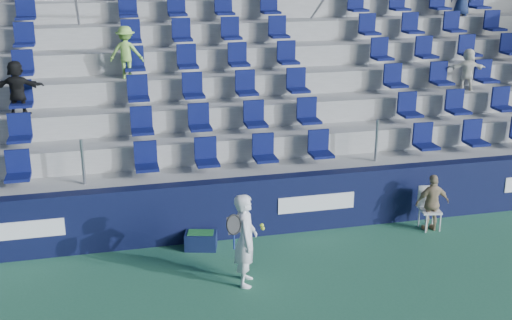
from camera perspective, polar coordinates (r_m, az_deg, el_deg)
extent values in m
plane|color=#2E6D4D|center=(10.37, 2.57, -13.93)|extent=(70.00, 70.00, 0.00)
cube|color=black|center=(12.81, -1.24, -4.25)|extent=(24.00, 0.30, 1.20)
cube|color=white|center=(13.03, 5.39, -3.82)|extent=(1.60, 0.02, 0.34)
cube|color=#A6A6A1|center=(13.33, -1.76, -3.31)|extent=(24.00, 0.85, 1.20)
cube|color=#A6A6A1|center=(14.02, -2.47, -1.10)|extent=(24.00, 0.85, 1.70)
cube|color=#A6A6A1|center=(14.73, -3.11, 0.90)|extent=(24.00, 0.85, 2.20)
cube|color=#A6A6A1|center=(15.46, -3.70, 2.72)|extent=(24.00, 0.85, 2.70)
cube|color=#A6A6A1|center=(16.20, -4.23, 4.37)|extent=(24.00, 0.85, 3.20)
cube|color=#A6A6A1|center=(16.96, -4.72, 5.87)|extent=(24.00, 0.85, 3.70)
cube|color=#A6A6A1|center=(17.73, -5.17, 7.25)|extent=(24.00, 0.85, 4.20)
cube|color=#A6A6A1|center=(18.51, -5.58, 8.50)|extent=(24.00, 0.85, 4.70)
cube|color=#A6A6A1|center=(19.31, -5.96, 9.66)|extent=(24.00, 0.85, 5.20)
cube|color=#A6A6A1|center=(19.90, -6.27, 11.37)|extent=(24.00, 0.50, 6.20)
cube|color=#0C1249|center=(13.00, -1.80, 0.58)|extent=(16.05, 0.50, 0.70)
cube|color=#0C1249|center=(13.66, -2.54, 3.65)|extent=(16.05, 0.50, 0.70)
cube|color=#0C1249|center=(14.35, -3.21, 6.43)|extent=(16.05, 0.50, 0.70)
cube|color=#0C1249|center=(15.08, -3.83, 8.94)|extent=(16.05, 0.50, 0.70)
cube|color=#0C1249|center=(15.84, -4.40, 11.22)|extent=(16.05, 0.50, 0.70)
cube|color=#0C1249|center=(16.62, -4.92, 13.29)|extent=(16.05, 0.50, 0.70)
cylinder|color=gray|center=(15.57, -15.75, 13.44)|extent=(0.06, 7.68, 4.55)
imported|color=#93D053|center=(14.80, -11.47, 9.35)|extent=(0.84, 0.61, 1.17)
imported|color=silver|center=(16.44, 18.28, 7.65)|extent=(0.98, 0.44, 1.02)
imported|color=black|center=(14.16, -20.46, 6.02)|extent=(1.11, 0.60, 1.14)
imported|color=silver|center=(10.94, -0.93, -7.11)|extent=(0.52, 0.68, 1.65)
cylinder|color=navy|center=(10.62, -1.97, -7.24)|extent=(0.03, 0.03, 0.28)
torus|color=black|center=(10.49, -1.99, -5.77)|extent=(0.30, 0.17, 0.28)
plane|color=#262626|center=(10.49, -1.99, -5.77)|extent=(0.30, 0.16, 0.29)
sphere|color=#B7D130|center=(10.70, 0.61, -6.10)|extent=(0.07, 0.07, 0.07)
sphere|color=#B7D130|center=(10.74, 0.53, -5.83)|extent=(0.07, 0.07, 0.07)
cube|color=white|center=(13.63, 15.24, -4.37)|extent=(0.45, 0.45, 0.04)
cube|color=white|center=(13.69, 14.96, -3.16)|extent=(0.39, 0.10, 0.48)
cylinder|color=white|center=(13.51, 14.88, -5.52)|extent=(0.03, 0.03, 0.39)
cylinder|color=white|center=(13.66, 16.05, -5.36)|extent=(0.03, 0.03, 0.39)
cylinder|color=white|center=(13.76, 14.28, -5.01)|extent=(0.03, 0.03, 0.39)
cylinder|color=white|center=(13.90, 15.43, -4.86)|extent=(0.03, 0.03, 0.39)
imported|color=tan|center=(13.51, 15.40, -3.69)|extent=(0.72, 0.34, 1.20)
cube|color=#10193B|center=(12.48, -4.92, -7.14)|extent=(0.68, 0.53, 0.33)
cube|color=#1E662D|center=(12.45, -4.93, -6.83)|extent=(0.55, 0.40, 0.20)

